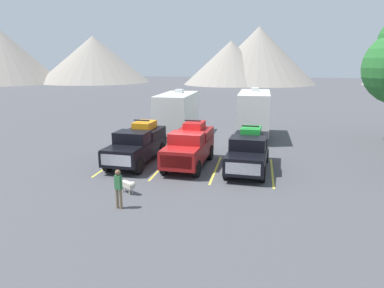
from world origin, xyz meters
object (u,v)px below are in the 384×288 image
object	(u,v)px
pickup_truck_a	(137,144)
dog	(129,185)
person_a	(118,186)
camper_trailer_a	(177,112)
camper_trailer_b	(254,112)
pickup_truck_b	(190,146)
pickup_truck_c	(249,150)

from	to	relation	value
pickup_truck_a	dog	bearing A→B (deg)	-75.42
dog	person_a	bearing A→B (deg)	-83.32
camper_trailer_a	dog	bearing A→B (deg)	-86.71
camper_trailer_b	dog	world-z (taller)	camper_trailer_b
camper_trailer_b	person_a	distance (m)	16.50
pickup_truck_b	pickup_truck_a	bearing A→B (deg)	179.81
pickup_truck_c	person_a	bearing A→B (deg)	-127.60
pickup_truck_b	dog	bearing A→B (deg)	-110.51
pickup_truck_b	person_a	size ratio (longest dim) A/B	3.15
pickup_truck_b	camper_trailer_a	distance (m)	8.80
person_a	dog	distance (m)	1.83
pickup_truck_a	camper_trailer_a	bearing A→B (deg)	86.14
pickup_truck_c	camper_trailer_a	xyz separation A→B (m)	(-6.17, 8.46, 0.89)
pickup_truck_b	person_a	distance (m)	7.07
pickup_truck_b	camper_trailer_b	xyz separation A→B (m)	(3.58, 8.73, 0.89)
person_a	pickup_truck_b	bearing A→B (deg)	75.96
person_a	dog	size ratio (longest dim) A/B	1.89
pickup_truck_b	pickup_truck_c	xyz separation A→B (m)	(3.48, -0.12, -0.09)
pickup_truck_c	camper_trailer_b	distance (m)	8.90
pickup_truck_c	pickup_truck_a	bearing A→B (deg)	178.91
camper_trailer_a	dog	world-z (taller)	camper_trailer_a
person_a	dog	xyz separation A→B (m)	(-0.20, 1.73, -0.56)
camper_trailer_a	pickup_truck_b	bearing A→B (deg)	-72.10
pickup_truck_b	pickup_truck_c	world-z (taller)	pickup_truck_b
pickup_truck_c	camper_trailer_a	size ratio (longest dim) A/B	0.77
camper_trailer_b	pickup_truck_a	bearing A→B (deg)	-128.09
pickup_truck_c	person_a	distance (m)	8.51
pickup_truck_c	camper_trailer_b	xyz separation A→B (m)	(0.10, 8.84, 0.99)
pickup_truck_a	pickup_truck_b	bearing A→B (deg)	-0.19
camper_trailer_a	person_a	distance (m)	15.26
pickup_truck_a	camper_trailer_a	xyz separation A→B (m)	(0.56, 8.33, 0.82)
pickup_truck_a	camper_trailer_b	world-z (taller)	camper_trailer_b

